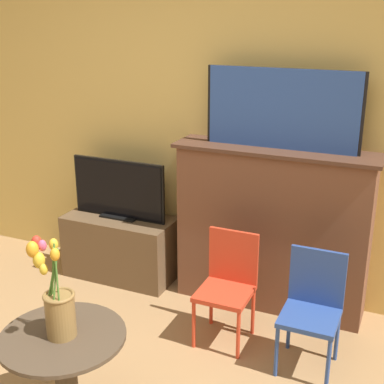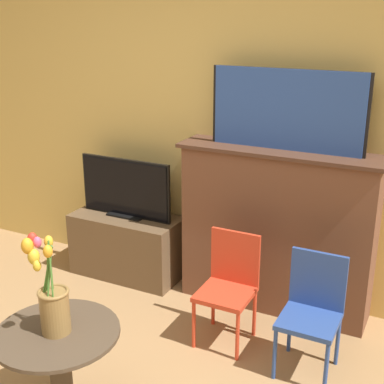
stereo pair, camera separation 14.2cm
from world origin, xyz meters
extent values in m
cube|color=#E0BC66|center=(0.00, 2.13, 1.35)|extent=(8.00, 0.06, 2.70)
cube|color=brown|center=(0.44, 1.95, 0.58)|extent=(1.32, 0.31, 1.16)
cube|color=#503123|center=(0.44, 1.94, 1.15)|extent=(1.38, 0.35, 0.02)
cube|color=black|center=(0.46, 1.96, 1.42)|extent=(1.03, 0.02, 0.52)
cube|color=#2D51A8|center=(0.46, 1.95, 1.42)|extent=(0.99, 0.02, 0.52)
cube|color=brown|center=(-0.75, 1.88, 0.25)|extent=(0.86, 0.41, 0.50)
cube|color=black|center=(-0.75, 1.88, 0.51)|extent=(0.30, 0.12, 0.01)
cube|color=black|center=(-0.75, 1.89, 0.73)|extent=(0.77, 0.02, 0.46)
cube|color=black|center=(-0.75, 1.88, 0.73)|extent=(0.74, 0.02, 0.43)
cylinder|color=red|center=(0.16, 1.22, 0.16)|extent=(0.02, 0.02, 0.33)
cylinder|color=red|center=(0.45, 1.22, 0.16)|extent=(0.02, 0.02, 0.33)
cylinder|color=red|center=(0.16, 1.52, 0.16)|extent=(0.02, 0.02, 0.33)
cylinder|color=red|center=(0.45, 1.52, 0.16)|extent=(0.02, 0.02, 0.33)
cube|color=red|center=(0.31, 1.37, 0.34)|extent=(0.33, 0.33, 0.03)
cube|color=red|center=(0.31, 1.52, 0.53)|extent=(0.33, 0.02, 0.35)
cylinder|color=#2D4C99|center=(0.71, 1.16, 0.16)|extent=(0.02, 0.02, 0.33)
cylinder|color=#2D4C99|center=(1.00, 1.16, 0.16)|extent=(0.02, 0.02, 0.33)
cylinder|color=#2D4C99|center=(0.71, 1.45, 0.16)|extent=(0.02, 0.02, 0.33)
cylinder|color=#2D4C99|center=(1.00, 1.45, 0.16)|extent=(0.02, 0.02, 0.33)
cube|color=#2D4C99|center=(0.86, 1.31, 0.34)|extent=(0.33, 0.33, 0.03)
cube|color=#2D4C99|center=(0.86, 1.46, 0.53)|extent=(0.33, 0.02, 0.35)
cylinder|color=#4C3D2D|center=(-0.13, 0.33, 0.55)|extent=(0.61, 0.61, 0.02)
cylinder|color=olive|center=(-0.13, 0.33, 0.66)|extent=(0.14, 0.14, 0.21)
torus|color=olive|center=(-0.13, 0.33, 0.77)|extent=(0.15, 0.15, 0.02)
cylinder|color=#477A2D|center=(-0.16, 0.32, 0.86)|extent=(0.07, 0.04, 0.31)
ellipsoid|color=orange|center=(-0.22, 0.29, 1.01)|extent=(0.06, 0.06, 0.08)
cylinder|color=#477A2D|center=(-0.16, 0.34, 0.86)|extent=(0.11, 0.03, 0.31)
ellipsoid|color=red|center=(-0.26, 0.36, 1.01)|extent=(0.05, 0.05, 0.07)
cylinder|color=#477A2D|center=(-0.16, 0.32, 0.83)|extent=(0.05, 0.03, 0.26)
ellipsoid|color=gold|center=(-0.20, 0.30, 0.96)|extent=(0.06, 0.06, 0.08)
cylinder|color=#477A2D|center=(-0.16, 0.33, 0.86)|extent=(0.05, 0.01, 0.32)
ellipsoid|color=#E0517A|center=(-0.20, 0.33, 1.01)|extent=(0.04, 0.04, 0.05)
cylinder|color=#477A2D|center=(-0.13, 0.31, 0.83)|extent=(0.01, 0.08, 0.26)
ellipsoid|color=gold|center=(-0.13, 0.24, 0.95)|extent=(0.04, 0.04, 0.05)
cylinder|color=#477A2D|center=(-0.12, 0.31, 0.87)|extent=(0.05, 0.06, 0.33)
ellipsoid|color=orange|center=(-0.07, 0.25, 1.03)|extent=(0.04, 0.04, 0.06)
cylinder|color=#477A2D|center=(-0.15, 0.35, 0.85)|extent=(0.03, 0.03, 0.31)
ellipsoid|color=gold|center=(-0.17, 0.37, 1.01)|extent=(0.04, 0.04, 0.06)
camera|label=1|loc=(1.31, -1.42, 2.03)|focal=50.00mm
camera|label=2|loc=(1.44, -1.36, 2.03)|focal=50.00mm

